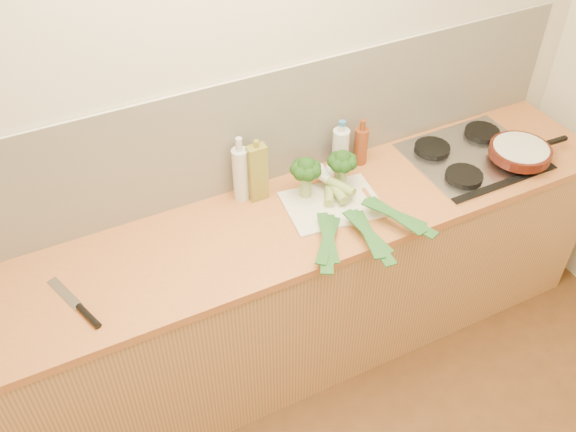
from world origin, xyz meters
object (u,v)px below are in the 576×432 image
gas_hob (474,156)px  chefs_knife (83,310)px  chopping_board (332,204)px  skillet (521,151)px

gas_hob → chefs_knife: 1.88m
chopping_board → chefs_knife: bearing=-167.5°
gas_hob → skillet: 0.21m
skillet → gas_hob: bearing=147.2°
chopping_board → skillet: (0.93, -0.12, 0.06)m
chopping_board → chefs_knife: size_ratio=1.24×
chopping_board → skillet: 0.94m
gas_hob → skillet: size_ratio=1.39×
gas_hob → chopping_board: (-0.77, 0.00, -0.01)m
chopping_board → chefs_knife: 1.11m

